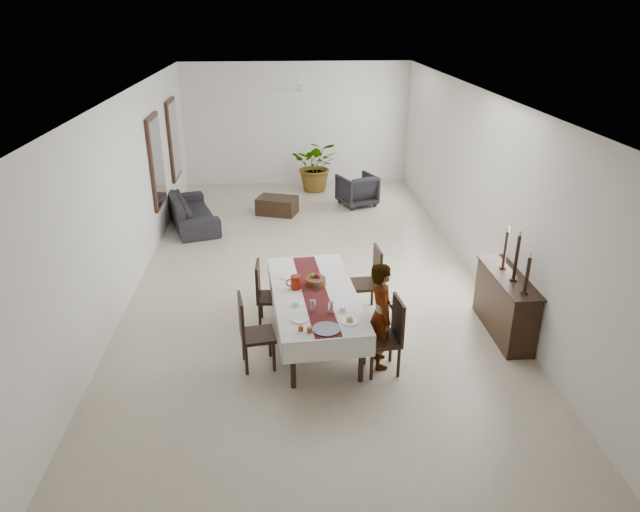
% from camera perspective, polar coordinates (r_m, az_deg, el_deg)
% --- Properties ---
extents(floor, '(6.00, 12.00, 0.00)m').
position_cam_1_polar(floor, '(10.34, -1.14, -1.96)').
color(floor, beige).
rests_on(floor, ground).
extents(ceiling, '(6.00, 12.00, 0.02)m').
position_cam_1_polar(ceiling, '(9.41, -1.30, 15.90)').
color(ceiling, white).
rests_on(ceiling, wall_back).
extents(wall_back, '(6.00, 0.02, 3.20)m').
position_cam_1_polar(wall_back, '(15.58, -2.35, 13.03)').
color(wall_back, silver).
rests_on(wall_back, floor).
extents(wall_front, '(6.00, 0.02, 3.20)m').
position_cam_1_polar(wall_front, '(4.40, 2.90, -17.03)').
color(wall_front, silver).
rests_on(wall_front, floor).
extents(wall_left, '(0.02, 12.00, 3.20)m').
position_cam_1_polar(wall_left, '(10.07, -18.61, 5.85)').
color(wall_left, silver).
rests_on(wall_left, floor).
extents(wall_right, '(0.02, 12.00, 3.20)m').
position_cam_1_polar(wall_right, '(10.33, 15.76, 6.64)').
color(wall_right, silver).
rests_on(wall_right, floor).
extents(dining_table_top, '(1.18, 2.46, 0.05)m').
position_cam_1_polar(dining_table_top, '(8.12, -0.55, -3.85)').
color(dining_table_top, black).
rests_on(dining_table_top, table_leg_fl).
extents(table_leg_fl, '(0.07, 0.07, 0.70)m').
position_cam_1_polar(table_leg_fl, '(7.30, -2.71, -10.76)').
color(table_leg_fl, black).
rests_on(table_leg_fl, floor).
extents(table_leg_fr, '(0.07, 0.07, 0.70)m').
position_cam_1_polar(table_leg_fr, '(7.42, 4.13, -10.17)').
color(table_leg_fr, black).
rests_on(table_leg_fr, floor).
extents(table_leg_bl, '(0.07, 0.07, 0.70)m').
position_cam_1_polar(table_leg_bl, '(9.25, -4.22, -2.88)').
color(table_leg_bl, black).
rests_on(table_leg_bl, floor).
extents(table_leg_br, '(0.07, 0.07, 0.70)m').
position_cam_1_polar(table_leg_br, '(9.34, 1.13, -2.52)').
color(table_leg_br, black).
rests_on(table_leg_br, floor).
extents(tablecloth_top, '(1.38, 2.65, 0.01)m').
position_cam_1_polar(tablecloth_top, '(8.10, -0.55, -3.67)').
color(tablecloth_top, silver).
rests_on(tablecloth_top, dining_table_top).
extents(tablecloth_drape_left, '(0.22, 2.56, 0.30)m').
position_cam_1_polar(tablecloth_drape_left, '(8.12, -4.62, -4.84)').
color(tablecloth_drape_left, silver).
rests_on(tablecloth_drape_left, dining_table_top).
extents(tablecloth_drape_right, '(0.22, 2.56, 0.30)m').
position_cam_1_polar(tablecloth_drape_right, '(8.26, 3.46, -4.27)').
color(tablecloth_drape_right, silver).
rests_on(tablecloth_drape_right, dining_table_top).
extents(tablecloth_drape_near, '(1.17, 0.11, 0.30)m').
position_cam_1_polar(tablecloth_drape_near, '(7.08, 0.94, -9.40)').
color(tablecloth_drape_near, white).
rests_on(tablecloth_drape_near, dining_table_top).
extents(tablecloth_drape_far, '(1.17, 0.11, 0.30)m').
position_cam_1_polar(tablecloth_drape_far, '(9.30, -1.66, -0.88)').
color(tablecloth_drape_far, white).
rests_on(tablecloth_drape_far, dining_table_top).
extents(table_runner, '(0.55, 2.50, 0.00)m').
position_cam_1_polar(table_runner, '(8.10, -0.55, -3.62)').
color(table_runner, maroon).
rests_on(table_runner, tablecloth_top).
extents(red_pitcher, '(0.16, 0.16, 0.20)m').
position_cam_1_polar(red_pitcher, '(8.16, -2.43, -2.65)').
color(red_pitcher, maroon).
rests_on(red_pitcher, tablecloth_top).
extents(pitcher_handle, '(0.12, 0.03, 0.12)m').
position_cam_1_polar(pitcher_handle, '(8.15, -3.02, -2.69)').
color(pitcher_handle, maroon).
rests_on(pitcher_handle, red_pitcher).
extents(wine_glass_near, '(0.07, 0.07, 0.17)m').
position_cam_1_polar(wine_glass_near, '(7.51, 1.06, -5.22)').
color(wine_glass_near, silver).
rests_on(wine_glass_near, tablecloth_top).
extents(wine_glass_mid, '(0.07, 0.07, 0.17)m').
position_cam_1_polar(wine_glass_mid, '(7.57, -0.71, -4.99)').
color(wine_glass_mid, white).
rests_on(wine_glass_mid, tablecloth_top).
extents(wine_glass_far, '(0.07, 0.07, 0.17)m').
position_cam_1_polar(wine_glass_far, '(8.11, -0.25, -2.91)').
color(wine_glass_far, silver).
rests_on(wine_glass_far, tablecloth_top).
extents(teacup_right, '(0.09, 0.09, 0.06)m').
position_cam_1_polar(teacup_right, '(7.61, 2.32, -5.30)').
color(teacup_right, silver).
rests_on(teacup_right, saucer_right).
extents(saucer_right, '(0.15, 0.15, 0.01)m').
position_cam_1_polar(saucer_right, '(7.62, 2.32, -5.46)').
color(saucer_right, white).
rests_on(saucer_right, tablecloth_top).
extents(teacup_left, '(0.09, 0.09, 0.06)m').
position_cam_1_polar(teacup_left, '(7.75, -2.37, -4.75)').
color(teacup_left, white).
rests_on(teacup_left, saucer_left).
extents(saucer_left, '(0.15, 0.15, 0.01)m').
position_cam_1_polar(saucer_left, '(7.76, -2.37, -4.90)').
color(saucer_left, silver).
rests_on(saucer_left, tablecloth_top).
extents(plate_near_right, '(0.24, 0.24, 0.01)m').
position_cam_1_polar(plate_near_right, '(7.37, 2.99, -6.55)').
color(plate_near_right, white).
rests_on(plate_near_right, tablecloth_top).
extents(bread_near_right, '(0.09, 0.09, 0.09)m').
position_cam_1_polar(bread_near_right, '(7.36, 2.99, -6.36)').
color(bread_near_right, tan).
rests_on(bread_near_right, plate_near_right).
extents(plate_near_left, '(0.24, 0.24, 0.01)m').
position_cam_1_polar(plate_near_left, '(7.41, -2.02, -6.34)').
color(plate_near_left, silver).
rests_on(plate_near_left, tablecloth_top).
extents(plate_far_left, '(0.24, 0.24, 0.01)m').
position_cam_1_polar(plate_far_left, '(8.55, -3.18, -2.07)').
color(plate_far_left, white).
rests_on(plate_far_left, tablecloth_top).
extents(serving_tray, '(0.36, 0.36, 0.02)m').
position_cam_1_polar(serving_tray, '(7.19, 0.64, -7.33)').
color(serving_tray, '#3B3B40').
rests_on(serving_tray, tablecloth_top).
extents(jam_jar_a, '(0.06, 0.06, 0.07)m').
position_cam_1_polar(jam_jar_a, '(7.13, -1.07, -7.39)').
color(jam_jar_a, maroon).
rests_on(jam_jar_a, tablecloth_top).
extents(jam_jar_b, '(0.06, 0.06, 0.07)m').
position_cam_1_polar(jam_jar_b, '(7.17, -1.92, -7.21)').
color(jam_jar_b, '#9C3E16').
rests_on(jam_jar_b, tablecloth_top).
extents(fruit_basket, '(0.30, 0.30, 0.10)m').
position_cam_1_polar(fruit_basket, '(8.30, -0.45, -2.52)').
color(fruit_basket, brown).
rests_on(fruit_basket, tablecloth_top).
extents(fruit_red, '(0.09, 0.09, 0.09)m').
position_cam_1_polar(fruit_red, '(8.29, -0.27, -1.99)').
color(fruit_red, maroon).
rests_on(fruit_red, fruit_basket).
extents(fruit_green, '(0.08, 0.08, 0.08)m').
position_cam_1_polar(fruit_green, '(8.29, -0.76, -1.99)').
color(fruit_green, '#507A24').
rests_on(fruit_green, fruit_basket).
extents(chair_right_near_seat, '(0.49, 0.49, 0.05)m').
position_cam_1_polar(chair_right_near_seat, '(7.59, 6.23, -8.37)').
color(chair_right_near_seat, black).
rests_on(chair_right_near_seat, chair_right_near_leg_fl).
extents(chair_right_near_leg_fl, '(0.05, 0.05, 0.44)m').
position_cam_1_polar(chair_right_near_leg_fl, '(7.62, 7.87, -10.49)').
color(chair_right_near_leg_fl, black).
rests_on(chair_right_near_leg_fl, floor).
extents(chair_right_near_leg_fr, '(0.05, 0.05, 0.44)m').
position_cam_1_polar(chair_right_near_leg_fr, '(7.91, 7.07, -9.05)').
color(chair_right_near_leg_fr, black).
rests_on(chair_right_near_leg_fr, floor).
extents(chair_right_near_leg_bl, '(0.05, 0.05, 0.44)m').
position_cam_1_polar(chair_right_near_leg_bl, '(7.53, 5.18, -10.82)').
color(chair_right_near_leg_bl, black).
rests_on(chair_right_near_leg_bl, floor).
extents(chair_right_near_leg_br, '(0.05, 0.05, 0.44)m').
position_cam_1_polar(chair_right_near_leg_br, '(7.82, 4.49, -9.34)').
color(chair_right_near_leg_br, black).
rests_on(chair_right_near_leg_br, floor).
extents(chair_right_near_back, '(0.09, 0.45, 0.57)m').
position_cam_1_polar(chair_right_near_back, '(7.49, 7.83, -6.23)').
color(chair_right_near_back, black).
rests_on(chair_right_near_back, chair_right_near_seat).
extents(chair_right_far_seat, '(0.49, 0.49, 0.05)m').
position_cam_1_polar(chair_right_far_seat, '(8.97, 4.41, -2.85)').
color(chair_right_far_seat, black).
rests_on(chair_right_far_seat, chair_right_far_leg_fl).
extents(chair_right_far_leg_fl, '(0.05, 0.05, 0.45)m').
position_cam_1_polar(chair_right_far_leg_fl, '(8.96, 5.79, -4.74)').
color(chair_right_far_leg_fl, black).
rests_on(chair_right_far_leg_fl, floor).
extents(chair_right_far_leg_fr, '(0.05, 0.05, 0.45)m').
position_cam_1_polar(chair_right_far_leg_fr, '(9.28, 5.24, -3.66)').
color(chair_right_far_leg_fr, black).
rests_on(chair_right_far_leg_fr, floor).
extents(chair_right_far_leg_bl, '(0.05, 0.05, 0.45)m').
position_cam_1_polar(chair_right_far_leg_bl, '(8.88, 3.44, -4.92)').
color(chair_right_far_leg_bl, black).
rests_on(chair_right_far_leg_bl, floor).
extents(chair_right_far_leg_br, '(0.05, 0.05, 0.45)m').
position_cam_1_polar(chair_right_far_leg_br, '(9.21, 2.97, -3.83)').
color(chair_right_far_leg_br, black).
rests_on(chair_right_far_leg_br, floor).
extents(chair_right_far_back, '(0.08, 0.46, 0.58)m').
position_cam_1_polar(chair_right_far_back, '(8.88, 5.78, -0.96)').
color(chair_right_far_back, black).
rests_on(chair_right_far_back, chair_right_far_seat).
extents(chair_left_near_seat, '(0.51, 0.51, 0.05)m').
position_cam_1_polar(chair_left_near_seat, '(7.68, -6.24, -7.90)').
color(chair_left_near_seat, black).
rests_on(chair_left_near_seat, chair_left_near_leg_fl).
extents(chair_left_near_leg_fl, '(0.05, 0.05, 0.44)m').
position_cam_1_polar(chair_left_near_leg_fl, '(7.95, -7.65, -8.87)').
color(chair_left_near_leg_fl, black).
rests_on(chair_left_near_leg_fl, floor).
extents(chair_left_near_leg_fr, '(0.05, 0.05, 0.44)m').
position_cam_1_polar(chair_left_near_leg_fr, '(7.65, -7.36, -10.31)').
color(chair_left_near_leg_fr, black).
rests_on(chair_left_near_leg_fr, floor).
extents(chair_left_near_leg_bl, '(0.05, 0.05, 0.44)m').
position_cam_1_polar(chair_left_near_leg_bl, '(7.98, -5.02, -8.60)').
color(chair_left_near_leg_bl, black).
rests_on(chair_left_near_leg_bl, floor).
extents(chair_left_near_leg_br, '(0.05, 0.05, 0.44)m').
position_cam_1_polar(chair_left_near_leg_br, '(7.68, -4.62, -10.02)').
color(chair_left_near_leg_br, black).
rests_on(chair_left_near_leg_br, floor).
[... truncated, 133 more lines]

